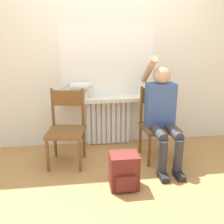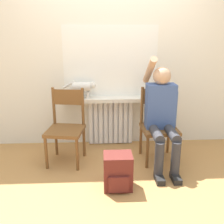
# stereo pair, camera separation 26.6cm
# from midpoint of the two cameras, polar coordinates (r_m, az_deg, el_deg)

# --- Properties ---
(ground_plane) EXTENTS (12.00, 12.00, 0.00)m
(ground_plane) POSITION_cam_midpoint_polar(r_m,az_deg,el_deg) (2.82, -0.66, -16.25)
(ground_plane) COLOR #B27F47
(wall_with_window) EXTENTS (7.00, 0.06, 2.70)m
(wall_with_window) POSITION_cam_midpoint_polar(r_m,az_deg,el_deg) (3.58, -3.24, 13.89)
(wall_with_window) COLOR white
(wall_with_window) RESTS_ON ground_plane
(radiator) EXTENTS (0.63, 0.08, 0.65)m
(radiator) POSITION_cam_midpoint_polar(r_m,az_deg,el_deg) (3.71, -2.88, -2.20)
(radiator) COLOR white
(radiator) RESTS_ON ground_plane
(windowsill) EXTENTS (1.31, 0.23, 0.05)m
(windowsill) POSITION_cam_midpoint_polar(r_m,az_deg,el_deg) (3.55, -2.87, 2.77)
(windowsill) COLOR silver
(windowsill) RESTS_ON radiator
(window_glass) EXTENTS (1.26, 0.01, 0.94)m
(window_glass) POSITION_cam_midpoint_polar(r_m,az_deg,el_deg) (3.57, -3.15, 10.92)
(window_glass) COLOR white
(window_glass) RESTS_ON windowsill
(chair_left) EXTENTS (0.48, 0.48, 0.90)m
(chair_left) POSITION_cam_midpoint_polar(r_m,az_deg,el_deg) (3.19, -12.26, -3.39)
(chair_left) COLOR brown
(chair_left) RESTS_ON ground_plane
(chair_right) EXTENTS (0.44, 0.44, 0.90)m
(chair_right) POSITION_cam_midpoint_polar(r_m,az_deg,el_deg) (3.30, 7.77, -2.50)
(chair_right) COLOR brown
(chair_right) RESTS_ON ground_plane
(person) EXTENTS (0.36, 1.00, 1.30)m
(person) POSITION_cam_midpoint_polar(r_m,az_deg,el_deg) (3.13, 8.53, 0.18)
(person) COLOR #333338
(person) RESTS_ON ground_plane
(cat) EXTENTS (0.44, 0.13, 0.24)m
(cat) POSITION_cam_midpoint_polar(r_m,az_deg,el_deg) (3.49, -9.02, 5.22)
(cat) COLOR silver
(cat) RESTS_ON windowsill
(backpack) EXTENTS (0.29, 0.26, 0.37)m
(backpack) POSITION_cam_midpoint_polar(r_m,az_deg,el_deg) (2.74, -0.21, -12.82)
(backpack) COLOR maroon
(backpack) RESTS_ON ground_plane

